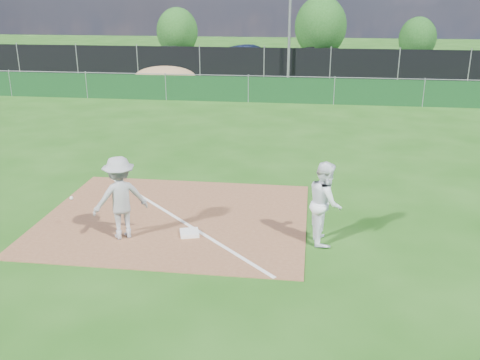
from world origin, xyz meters
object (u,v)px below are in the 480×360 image
object	(u,v)px
car_mid	(250,56)
tree_mid	(321,27)
tree_left	(177,32)
light_pole	(290,10)
car_left	(174,56)
car_right	(337,59)
play_at_first	(120,198)
tree_right	(417,38)
runner	(325,202)
first_base	(189,233)

from	to	relation	value
car_mid	tree_mid	xyz separation A→B (m)	(4.87, 5.64, 1.70)
tree_mid	tree_left	bearing A→B (deg)	-177.76
light_pole	car_left	distance (m)	9.76
car_left	car_right	size ratio (longest dim) A/B	0.97
light_pole	play_at_first	world-z (taller)	light_pole
car_mid	tree_right	size ratio (longest dim) A/B	1.36
light_pole	tree_right	world-z (taller)	light_pole
runner	car_mid	distance (m)	28.08
tree_right	tree_left	bearing A→B (deg)	179.21
car_left	tree_right	xyz separation A→B (m)	(17.36, 5.90, 0.90)
car_left	tree_right	world-z (taller)	tree_right
light_pole	first_base	xyz separation A→B (m)	(-0.97, -22.58, -3.94)
light_pole	car_mid	world-z (taller)	light_pole
car_right	tree_right	distance (m)	8.07
car_left	tree_right	bearing A→B (deg)	-73.66
car_left	tree_left	distance (m)	6.40
first_base	tree_mid	distance (m)	33.63
light_pole	tree_mid	world-z (taller)	light_pole
runner	play_at_first	bearing A→B (deg)	87.60
light_pole	tree_left	xyz separation A→B (m)	(-9.42, 10.40, -2.00)
runner	tree_right	xyz separation A→B (m)	(7.31, 32.60, 0.82)
play_at_first	car_mid	xyz separation A→B (m)	(-0.62, 28.06, -0.16)
runner	car_right	bearing A→B (deg)	-10.29
runner	tree_left	world-z (taller)	tree_left
car_right	tree_right	xyz separation A→B (m)	(6.10, 5.19, 0.99)
first_base	car_left	distance (m)	27.78
first_base	car_right	bearing A→B (deg)	81.65
first_base	runner	world-z (taller)	runner
play_at_first	tree_left	world-z (taller)	tree_left
car_mid	play_at_first	bearing A→B (deg)	-158.18
light_pole	first_base	distance (m)	22.94
runner	car_mid	world-z (taller)	runner
first_base	tree_left	xyz separation A→B (m)	(-8.45, 32.98, 1.94)
play_at_first	tree_mid	size ratio (longest dim) A/B	0.39
play_at_first	tree_mid	world-z (taller)	tree_mid
car_mid	tree_left	distance (m)	8.39
light_pole	car_mid	xyz separation A→B (m)	(-2.96, 5.20, -3.26)
light_pole	tree_left	size ratio (longest dim) A/B	2.06
car_right	car_left	bearing A→B (deg)	116.07
runner	tree_right	bearing A→B (deg)	-20.40
light_pole	first_base	size ratio (longest dim) A/B	20.59
runner	tree_right	world-z (taller)	tree_right
runner	tree_mid	size ratio (longest dim) A/B	0.36
car_mid	runner	bearing A→B (deg)	-149.57
car_left	car_right	world-z (taller)	car_left
car_left	tree_left	bearing A→B (deg)	8.90
runner	car_right	distance (m)	27.44
tree_mid	first_base	bearing A→B (deg)	-94.93
play_at_first	car_mid	distance (m)	28.06
tree_right	car_right	bearing A→B (deg)	-139.61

